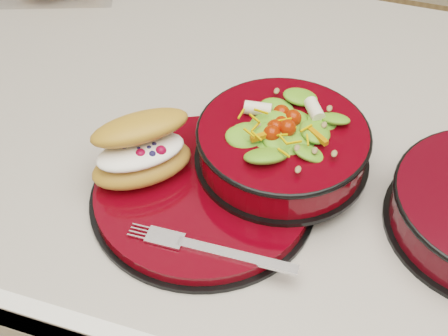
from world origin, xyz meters
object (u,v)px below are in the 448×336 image
(island_counter, at_px, (258,301))
(fork, at_px, (215,250))
(dinner_plate, at_px, (204,193))
(salad_bowl, at_px, (283,140))
(croissant, at_px, (143,150))

(island_counter, relative_size, fork, 7.22)
(island_counter, height_order, dinner_plate, dinner_plate)
(island_counter, bearing_deg, dinner_plate, -104.44)
(salad_bowl, bearing_deg, fork, -101.68)
(salad_bowl, relative_size, fork, 1.26)
(croissant, height_order, fork, croissant)
(dinner_plate, distance_m, fork, 0.10)
(salad_bowl, xyz_separation_m, croissant, (-0.15, -0.07, 0.00))
(salad_bowl, relative_size, croissant, 1.47)
(dinner_plate, height_order, croissant, croissant)
(fork, bearing_deg, salad_bowl, -12.97)
(island_counter, bearing_deg, salad_bowl, -67.01)
(island_counter, height_order, croissant, croissant)
(dinner_plate, relative_size, croissant, 1.86)
(island_counter, height_order, fork, fork)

